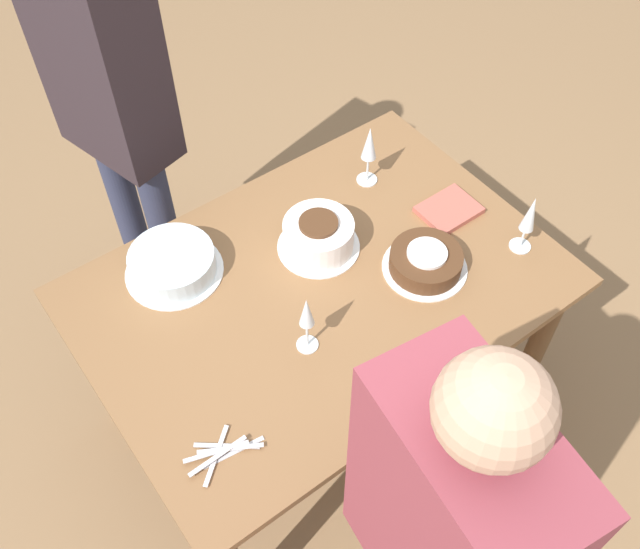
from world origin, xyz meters
The scene contains 12 objects.
ground_plane centered at (0.00, 0.00, 0.00)m, with size 12.00×12.00×0.00m, color #8E6B47.
dining_table centered at (0.00, 0.00, 0.65)m, with size 1.41×0.99×0.76m.
cake_center_white centered at (0.09, 0.12, 0.81)m, with size 0.26×0.26×0.12m.
cake_front_chocolate centered at (0.30, -0.14, 0.79)m, with size 0.26×0.26×0.08m.
cake_back_decorated centered at (-0.33, 0.31, 0.80)m, with size 0.30×0.30×0.08m.
wine_glass_near centered at (0.60, -0.25, 0.90)m, with size 0.07×0.07×0.22m.
wine_glass_far centered at (0.40, 0.27, 0.91)m, with size 0.07×0.07×0.23m.
wine_glass_extra centered at (-0.16, -0.15, 0.91)m, with size 0.06×0.06×0.22m.
fork_pile centered at (-0.52, -0.29, 0.77)m, with size 0.21×0.12×0.02m.
napkin_stack centered at (0.52, -0.01, 0.77)m, with size 0.19×0.15×0.02m.
person_cutting centered at (-0.30, -0.81, 0.99)m, with size 0.27×0.43×1.65m.
person_watching centered at (-0.20, 0.86, 1.01)m, with size 0.31×0.44×1.68m.
Camera 1 is at (-0.78, -1.05, 2.46)m, focal length 40.00 mm.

